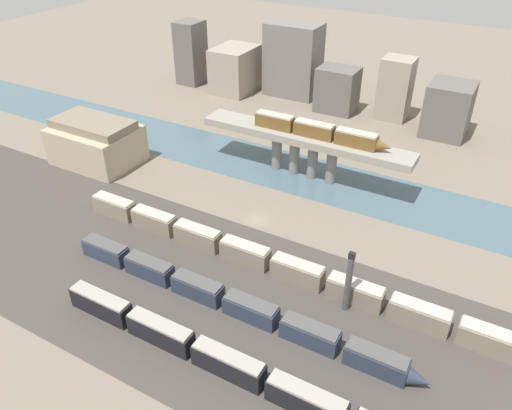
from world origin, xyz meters
TOP-DOWN VIEW (x-y plane):
  - ground_plane at (0.00, 0.00)m, footprint 400.00×400.00m
  - railbed_yard at (0.00, -24.00)m, footprint 280.00×42.00m
  - river_water at (0.00, 22.34)m, footprint 320.00×19.13m
  - bridge at (-0.00, 22.34)m, footprint 51.81×7.07m
  - train_on_bridge at (3.43, 22.34)m, footprint 33.00×2.75m
  - train_yard_near at (22.64, -36.18)m, footprint 76.80×2.69m
  - train_yard_mid at (8.64, -25.05)m, footprint 65.08×2.97m
  - train_yard_far at (11.05, -13.08)m, footprint 88.42×2.91m
  - warehouse_building at (-48.29, 3.33)m, footprint 20.43×15.11m
  - signal_tower at (25.39, -15.52)m, footprint 1.06×1.06m
  - city_block_far_left at (-62.02, 63.80)m, footprint 8.05×9.16m
  - city_block_left at (-44.43, 63.93)m, footprint 12.12×15.41m
  - city_block_center at (-26.25, 70.47)m, footprint 17.26×10.56m
  - city_block_right at (-8.14, 64.26)m, footprint 11.87×9.21m
  - city_block_far_right at (8.58, 67.42)m, footprint 8.93×8.11m
  - city_block_tall at (24.85, 63.15)m, footprint 11.71×12.38m

SIDE VIEW (x-z plane):
  - ground_plane at x=0.00m, z-range 0.00..0.00m
  - river_water at x=0.00m, z-range 0.00..0.01m
  - railbed_yard at x=0.00m, z-range 0.00..0.01m
  - train_yard_mid at x=8.64m, z-range -0.03..3.54m
  - train_yard_near at x=22.64m, z-range -0.03..3.96m
  - train_yard_far at x=11.05m, z-range -0.03..4.03m
  - warehouse_building at x=-48.29m, z-range -0.28..10.98m
  - signal_tower at x=25.39m, z-range -0.21..11.70m
  - city_block_right at x=-8.14m, z-range 0.00..13.46m
  - city_block_tall at x=24.85m, z-range 0.00..14.65m
  - city_block_left at x=-44.43m, z-range 0.00..14.65m
  - bridge at x=0.00m, z-range 3.15..13.89m
  - city_block_far_right at x=8.58m, z-range 0.00..18.07m
  - city_block_far_left at x=-62.02m, z-range 0.00..20.99m
  - city_block_center at x=-26.25m, z-range 0.00..23.07m
  - train_on_bridge at x=3.43m, z-range 10.69..14.16m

